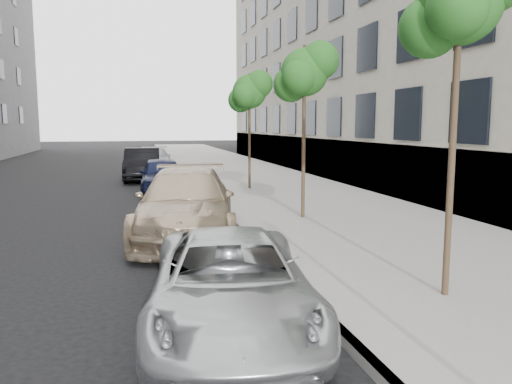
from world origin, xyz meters
name	(u,v)px	position (x,y,z in m)	size (l,w,h in m)	color
ground	(264,377)	(0.00, 0.00, 0.00)	(160.00, 160.00, 0.00)	black
sidewalk	(231,169)	(4.30, 24.00, 0.07)	(6.40, 72.00, 0.14)	gray
curb	(178,170)	(1.18, 24.00, 0.07)	(0.15, 72.00, 0.14)	#9E9B93
tree_near	(462,4)	(3.23, 1.50, 4.33)	(1.56, 1.36, 4.98)	#38281C
tree_mid	(305,73)	(3.23, 8.00, 4.04)	(1.63, 1.43, 4.71)	#38281C
tree_far	(250,92)	(3.23, 14.50, 3.94)	(1.68, 1.48, 4.63)	#38281C
minivan	(231,283)	(-0.10, 1.34, 0.62)	(2.05, 4.45, 1.24)	#BBBFC1
suv	(186,204)	(-0.10, 6.93, 0.80)	(2.24, 5.52, 1.60)	tan
sedan_blue	(162,176)	(-0.23, 14.72, 0.71)	(1.67, 4.16, 1.42)	black
sedan_black	(142,164)	(-0.88, 19.74, 0.77)	(1.63, 4.69, 1.54)	black
sedan_rear	(154,159)	(-0.10, 25.00, 0.67)	(1.89, 4.64, 1.35)	#93959A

